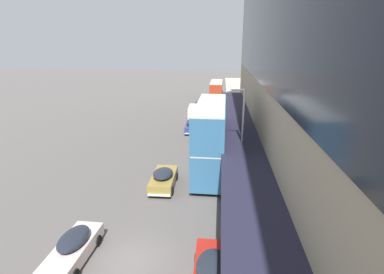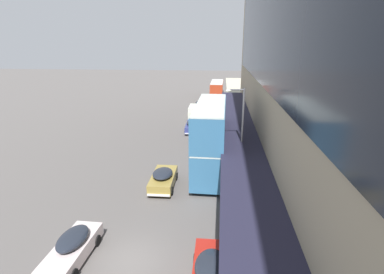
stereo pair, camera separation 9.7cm
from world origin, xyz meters
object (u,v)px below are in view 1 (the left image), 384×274
at_px(sedan_second_near, 213,273).
at_px(sedan_far_back, 73,248).
at_px(sedan_oncoming_rear, 192,126).
at_px(vw_van, 194,111).
at_px(transit_bus_kerbside_front, 210,136).
at_px(transit_bus_kerbside_rear, 216,88).
at_px(pedestrian_at_kerb, 259,173).
at_px(sedan_trailing_near, 163,178).
at_px(street_lamp, 240,130).
at_px(sedan_oncoming_front, 199,105).

bearing_deg(sedan_second_near, sedan_far_back, 170.90).
xyz_separation_m(sedan_far_back, sedan_oncoming_rear, (4.01, 25.49, 0.01)).
bearing_deg(vw_van, transit_bus_kerbside_front, -80.98).
height_order(transit_bus_kerbside_rear, sedan_oncoming_rear, transit_bus_kerbside_rear).
distance_m(transit_bus_kerbside_rear, pedestrian_at_kerb, 43.03).
xyz_separation_m(sedan_trailing_near, street_lamp, (6.12, 1.40, 3.88)).
bearing_deg(transit_bus_kerbside_rear, pedestrian_at_kerb, -84.34).
bearing_deg(sedan_trailing_near, transit_bus_kerbside_rear, 85.42).
height_order(sedan_far_back, pedestrian_at_kerb, pedestrian_at_kerb).
height_order(sedan_second_near, street_lamp, street_lamp).
height_order(sedan_trailing_near, street_lamp, street_lamp).
relative_size(sedan_trailing_near, pedestrian_at_kerb, 2.43).
bearing_deg(sedan_oncoming_front, street_lamp, -79.54).
distance_m(sedan_far_back, street_lamp, 14.55).
bearing_deg(sedan_oncoming_rear, transit_bus_kerbside_front, -77.43).
height_order(transit_bus_kerbside_front, sedan_far_back, transit_bus_kerbside_front).
distance_m(transit_bus_kerbside_rear, street_lamp, 42.44).
distance_m(transit_bus_kerbside_front, pedestrian_at_kerb, 5.42).
distance_m(transit_bus_kerbside_front, sedan_far_back, 14.65).
height_order(sedan_second_near, vw_van, vw_van).
xyz_separation_m(transit_bus_kerbside_front, sedan_second_near, (0.68, -13.87, -2.59)).
relative_size(sedan_trailing_near, vw_van, 0.99).
distance_m(sedan_trailing_near, street_lamp, 7.38).
bearing_deg(pedestrian_at_kerb, sedan_far_back, -137.94).
bearing_deg(sedan_second_near, sedan_trailing_near, 112.85).
xyz_separation_m(sedan_trailing_near, sedan_second_near, (4.32, -10.26, 0.05)).
bearing_deg(vw_van, sedan_oncoming_rear, -87.29).
xyz_separation_m(transit_bus_kerbside_rear, pedestrian_at_kerb, (4.25, -42.82, -0.75)).
relative_size(sedan_oncoming_rear, pedestrian_at_kerb, 2.64).
height_order(pedestrian_at_kerb, street_lamp, street_lamp).
distance_m(sedan_trailing_near, vw_van, 23.85).
relative_size(transit_bus_kerbside_rear, vw_van, 2.05).
xyz_separation_m(transit_bus_kerbside_front, street_lamp, (2.48, -2.22, 1.24)).
relative_size(sedan_trailing_near, sedan_far_back, 0.96).
distance_m(sedan_oncoming_front, sedan_far_back, 39.73).
height_order(sedan_oncoming_front, sedan_second_near, sedan_second_near).
relative_size(transit_bus_kerbside_rear, sedan_far_back, 1.99).
xyz_separation_m(sedan_trailing_near, sedan_far_back, (-3.24, -9.05, -0.01)).
bearing_deg(street_lamp, transit_bus_kerbside_rear, 93.55).
distance_m(sedan_far_back, sedan_second_near, 7.66).
bearing_deg(sedan_trailing_near, vw_van, 88.98).
xyz_separation_m(sedan_oncoming_front, pedestrian_at_kerb, (6.99, -29.63, 0.42)).
bearing_deg(sedan_oncoming_rear, sedan_oncoming_front, 90.12).
bearing_deg(pedestrian_at_kerb, sedan_trailing_near, -173.66).
height_order(sedan_oncoming_rear, vw_van, vw_van).
relative_size(sedan_oncoming_front, sedan_far_back, 0.97).
bearing_deg(transit_bus_kerbside_rear, sedan_trailing_near, -94.58).
bearing_deg(sedan_oncoming_rear, sedan_trailing_near, -92.71).
bearing_deg(sedan_oncoming_front, sedan_far_back, -95.76).
xyz_separation_m(sedan_oncoming_front, sedan_second_near, (3.57, -40.74, 0.06)).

